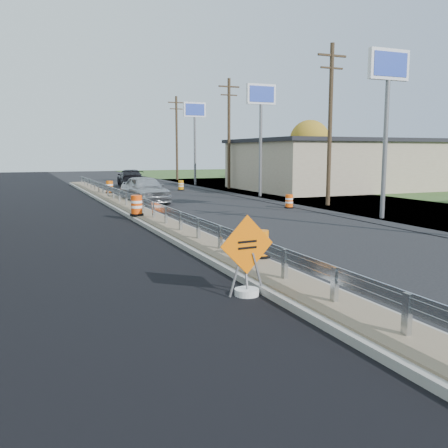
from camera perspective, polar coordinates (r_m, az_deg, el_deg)
name	(u,v)px	position (r m, az deg, el deg)	size (l,w,h in m)	color
ground	(199,245)	(17.36, -2.93, -2.38)	(140.00, 140.00, 0.00)	black
milled_overlay	(47,217)	(26.29, -19.60, 0.79)	(7.20, 120.00, 0.01)	black
median	(143,215)	(24.93, -9.20, 1.03)	(1.60, 55.00, 0.23)	gray
guardrail	(138,201)	(25.83, -9.75, 2.64)	(0.10, 46.15, 0.72)	silver
retail_building_near	(347,164)	(44.92, 13.91, 6.68)	(18.50, 12.50, 4.27)	tan
pylon_sign_south	(388,81)	(25.28, 18.24, 15.30)	(2.20, 0.30, 7.90)	slate
pylon_sign_mid	(261,105)	(36.10, 4.25, 13.43)	(2.20, 0.30, 7.90)	slate
pylon_sign_north	(195,117)	(48.96, -3.37, 12.07)	(2.20, 0.30, 7.90)	slate
utility_pole_smid	(330,122)	(30.49, 12.03, 11.33)	(1.90, 0.26, 9.40)	#473523
utility_pole_nmid	(229,132)	(43.66, 0.57, 10.52)	(1.90, 0.26, 9.40)	#473523
utility_pole_north	(177,136)	(57.73, -5.43, 9.93)	(1.90, 0.26, 9.40)	#473523
tree_far_yellow	(310,140)	(59.31, 9.77, 9.42)	(4.62, 4.62, 6.86)	#473523
caution_sign	(247,276)	(11.17, 2.63, -5.91)	(1.33, 0.55, 1.83)	white
barrel_median_near	(261,245)	(14.13, 4.26, -2.35)	(0.53, 0.53, 0.78)	black
barrel_median_mid	(137,206)	(23.80, -9.96, 2.06)	(0.65, 0.65, 0.95)	black
barrel_median_far	(110,187)	(37.14, -12.94, 4.11)	(0.61, 0.61, 0.89)	black
barrel_shoulder_near	(289,202)	(28.83, 7.46, 2.55)	(0.53, 0.53, 0.78)	black
barrel_shoulder_mid	(181,186)	(42.11, -4.95, 4.40)	(0.56, 0.56, 0.83)	black
car_silver	(145,189)	(31.98, -9.03, 3.95)	(2.03, 5.05, 1.72)	#AEAFB3
car_dark_far	(130,178)	(47.39, -10.65, 5.19)	(2.22, 5.47, 1.59)	black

